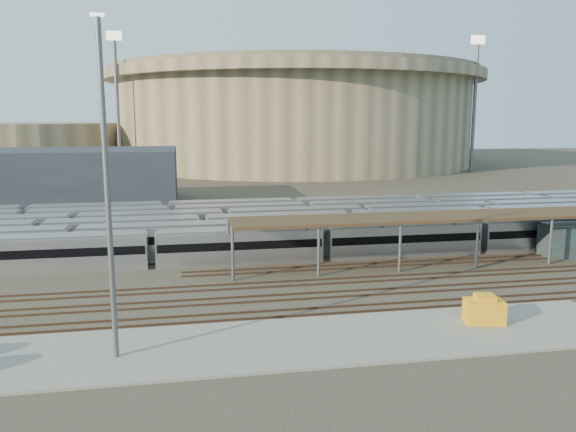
% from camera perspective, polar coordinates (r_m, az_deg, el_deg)
% --- Properties ---
extents(ground, '(420.00, 420.00, 0.00)m').
position_cam_1_polar(ground, '(55.43, 2.84, -6.50)').
color(ground, '#383026').
rests_on(ground, ground).
extents(apron, '(50.00, 9.00, 0.20)m').
position_cam_1_polar(apron, '(40.56, 0.74, -12.67)').
color(apron, gray).
rests_on(apron, ground).
extents(subway_trains, '(127.74, 23.90, 3.60)m').
position_cam_1_polar(subway_trains, '(72.80, 0.29, -1.03)').
color(subway_trains, '#BABBC0').
rests_on(subway_trains, ground).
extents(inspection_shed, '(60.30, 6.00, 5.30)m').
position_cam_1_polar(inspection_shed, '(66.28, 20.91, 0.01)').
color(inspection_shed, '#5B5B60').
rests_on(inspection_shed, ground).
extents(empty_tracks, '(170.00, 9.62, 0.18)m').
position_cam_1_polar(empty_tracks, '(50.77, 4.14, -7.97)').
color(empty_tracks, '#4C3323').
rests_on(empty_tracks, ground).
extents(stadium, '(124.00, 124.00, 32.50)m').
position_cam_1_polar(stadium, '(195.30, 0.63, 10.23)').
color(stadium, gray).
rests_on(stadium, ground).
extents(secondary_arena, '(56.00, 56.00, 14.00)m').
position_cam_1_polar(secondary_arena, '(188.09, -25.24, 6.40)').
color(secondary_arena, gray).
rests_on(secondary_arena, ground).
extents(service_building, '(42.00, 20.00, 10.00)m').
position_cam_1_polar(service_building, '(109.64, -22.35, 3.64)').
color(service_building, '#1E232D').
rests_on(service_building, ground).
extents(floodlight_0, '(4.00, 1.00, 38.40)m').
position_cam_1_polar(floodlight_0, '(162.76, -16.97, 11.32)').
color(floodlight_0, '#5B5B60').
rests_on(floodlight_0, ground).
extents(floodlight_2, '(4.00, 1.00, 38.40)m').
position_cam_1_polar(floodlight_2, '(172.64, 18.44, 11.14)').
color(floodlight_2, '#5B5B60').
rests_on(floodlight_2, ground).
extents(floodlight_3, '(4.00, 1.00, 38.40)m').
position_cam_1_polar(floodlight_3, '(211.79, -9.96, 11.19)').
color(floodlight_3, '#5B5B60').
rests_on(floodlight_3, ground).
extents(yard_light_pole, '(0.81, 0.36, 21.62)m').
position_cam_1_polar(yard_light_pole, '(36.87, -17.88, 2.29)').
color(yard_light_pole, '#5B5B60').
rests_on(yard_light_pole, apron).
extents(yellow_equipment, '(3.15, 2.31, 1.79)m').
position_cam_1_polar(yellow_equipment, '(46.03, 19.29, -9.13)').
color(yellow_equipment, orange).
rests_on(yellow_equipment, apron).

